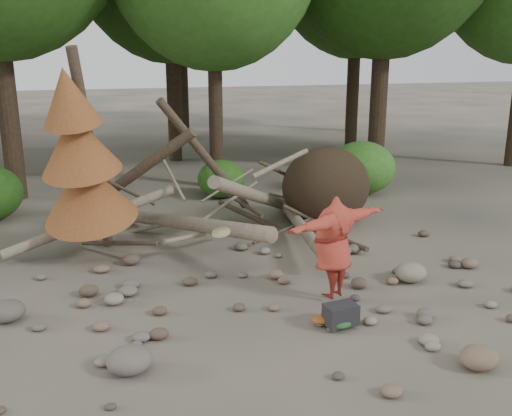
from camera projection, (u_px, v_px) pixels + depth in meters
name	position (u px, v px, depth m)	size (l,w,h in m)	color
ground	(287.00, 310.00, 9.61)	(120.00, 120.00, 0.00)	#514C44
deadfall_pile	(305.00, 190.00, 13.83)	(8.55, 5.24, 3.30)	#332619
dead_conifer	(81.00, 161.00, 11.26)	(2.06, 2.16, 4.35)	#4C3F30
bush_mid	(221.00, 179.00, 16.87)	(1.40, 1.40, 1.12)	#31681E
bush_right	(362.00, 168.00, 17.27)	(2.00, 2.00, 1.60)	#3D7C26
frisbee_thrower	(333.00, 247.00, 9.76)	(3.43, 1.42, 1.80)	#AC3426
backpack	(341.00, 318.00, 8.96)	(0.50, 0.34, 0.34)	black
cloth_green	(340.00, 326.00, 8.91)	(0.38, 0.31, 0.14)	#245B27
cloth_orange	(322.00, 322.00, 9.05)	(0.33, 0.27, 0.12)	#9D4A1B
boulder_front_left	(129.00, 360.00, 7.71)	(0.63, 0.57, 0.38)	#696058
boulder_front_right	(479.00, 358.00, 7.82)	(0.54, 0.49, 0.32)	#78614B
boulder_mid_right	(411.00, 272.00, 10.76)	(0.61, 0.55, 0.36)	gray
boulder_mid_left	(6.00, 311.00, 9.18)	(0.59, 0.53, 0.35)	#5C544E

